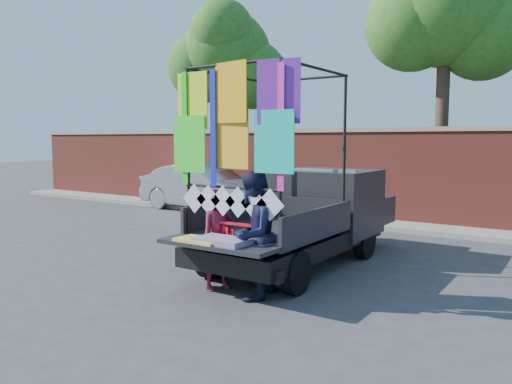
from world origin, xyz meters
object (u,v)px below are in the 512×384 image
Objects in this scene: sedan at (203,187)px; woman at (218,239)px; pickup_truck at (314,215)px; man at (253,235)px.

sedan is 8.66m from woman.
man is (0.36, -2.60, 0.07)m from pickup_truck.
sedan is 2.93× the size of woman.
man is (6.41, -6.56, 0.18)m from sedan.
woman is 0.70m from man.
man is (0.68, -0.06, 0.15)m from woman.
woman is at bearing -106.40° from man.
pickup_truck reaches higher than man.
sedan is at bearing 146.72° from pickup_truck.
pickup_truck is at bearing 12.33° from woman.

